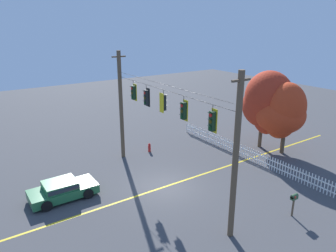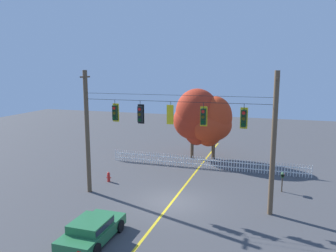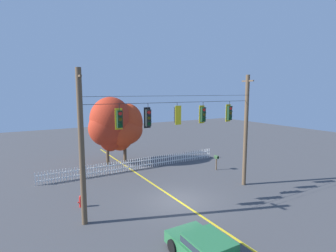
# 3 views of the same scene
# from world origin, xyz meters

# --- Properties ---
(ground) EXTENTS (80.00, 80.00, 0.00)m
(ground) POSITION_xyz_m (0.00, 0.00, 0.00)
(ground) COLOR #424244
(lane_centerline_stripe) EXTENTS (0.16, 36.00, 0.01)m
(lane_centerline_stripe) POSITION_xyz_m (0.00, 0.00, 0.00)
(lane_centerline_stripe) COLOR gold
(lane_centerline_stripe) RESTS_ON ground
(signal_support_span) EXTENTS (12.39, 1.10, 8.40)m
(signal_support_span) POSITION_xyz_m (0.00, -0.00, 4.27)
(signal_support_span) COLOR brown
(signal_support_span) RESTS_ON ground
(traffic_signal_eastbound_side) EXTENTS (0.43, 0.38, 1.46)m
(traffic_signal_eastbound_side) POSITION_xyz_m (-3.92, 0.01, 5.65)
(traffic_signal_eastbound_side) COLOR black
(traffic_signal_southbound_primary) EXTENTS (0.43, 0.38, 1.50)m
(traffic_signal_southbound_primary) POSITION_xyz_m (-2.14, 0.01, 5.63)
(traffic_signal_southbound_primary) COLOR black
(traffic_signal_northbound_primary) EXTENTS (0.43, 0.38, 1.40)m
(traffic_signal_northbound_primary) POSITION_xyz_m (-0.11, -0.01, 5.71)
(traffic_signal_northbound_primary) COLOR black
(traffic_signal_northbound_secondary) EXTENTS (0.43, 0.38, 1.46)m
(traffic_signal_northbound_secondary) POSITION_xyz_m (1.95, 0.01, 5.65)
(traffic_signal_northbound_secondary) COLOR black
(traffic_signal_westbound_side) EXTENTS (0.43, 0.38, 1.48)m
(traffic_signal_westbound_side) POSITION_xyz_m (4.32, 0.01, 5.65)
(traffic_signal_westbound_side) COLOR black
(white_picket_fence) EXTENTS (17.04, 0.06, 1.03)m
(white_picket_fence) POSITION_xyz_m (0.55, 7.89, 0.52)
(white_picket_fence) COLOR white
(white_picket_fence) RESTS_ON ground
(autumn_maple_near_fence) EXTENTS (4.24, 3.80, 6.67)m
(autumn_maple_near_fence) POSITION_xyz_m (-1.03, 10.86, 4.01)
(autumn_maple_near_fence) COLOR brown
(autumn_maple_near_fence) RESTS_ON ground
(autumn_maple_mid) EXTENTS (4.20, 3.74, 5.99)m
(autumn_maple_mid) POSITION_xyz_m (0.42, 10.99, 3.47)
(autumn_maple_mid) COLOR brown
(autumn_maple_mid) RESTS_ON ground
(parked_car) EXTENTS (2.03, 4.00, 1.15)m
(parked_car) POSITION_xyz_m (-2.35, -5.97, 0.60)
(parked_car) COLOR #286B3D
(parked_car) RESTS_ON ground
(fire_hydrant) EXTENTS (0.38, 0.22, 0.75)m
(fire_hydrant) POSITION_xyz_m (-5.76, 2.28, 0.37)
(fire_hydrant) COLOR red
(fire_hydrant) RESTS_ON ground
(roadside_mailbox) EXTENTS (0.25, 0.44, 1.37)m
(roadside_mailbox) POSITION_xyz_m (6.77, 4.08, 1.12)
(roadside_mailbox) COLOR brown
(roadside_mailbox) RESTS_ON ground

